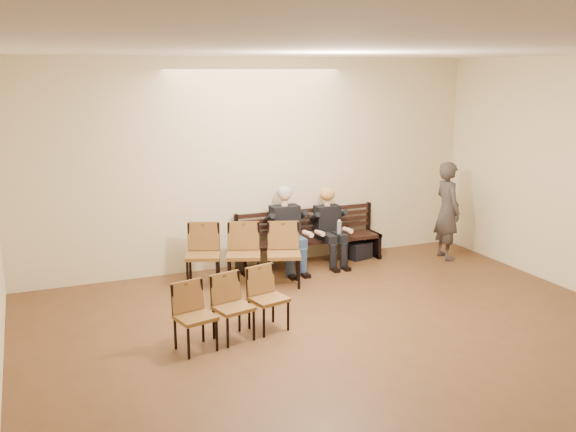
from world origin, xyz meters
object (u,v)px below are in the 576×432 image
object	(u,v)px
passerby	(448,203)
chair_row_front	(244,255)
bench	(310,251)
laptop	(291,239)
seated_man	(287,228)
seated_woman	(329,229)
water_bottle	(339,234)
bag	(359,250)
chair_row_back	(233,308)

from	to	relation	value
passerby	chair_row_front	size ratio (longest dim) A/B	1.13
bench	laptop	world-z (taller)	laptop
seated_man	seated_woman	world-z (taller)	seated_man
water_bottle	bench	bearing A→B (deg)	138.83
water_bottle	passerby	xyz separation A→B (m)	(2.00, -0.26, 0.42)
water_bottle	bag	distance (m)	0.76
seated_woman	laptop	world-z (taller)	seated_woman
bag	chair_row_front	xyz separation A→B (m)	(-2.37, -0.60, 0.34)
bag	seated_woman	bearing A→B (deg)	-173.67
passerby	chair_row_back	size ratio (longest dim) A/B	1.34
seated_woman	laptop	bearing A→B (deg)	-167.81
seated_man	water_bottle	distance (m)	0.91
bag	chair_row_back	xyz separation A→B (m)	(-3.14, -2.49, 0.27)
seated_man	laptop	distance (m)	0.23
bench	passerby	bearing A→B (deg)	-14.11
chair_row_front	chair_row_back	size ratio (longest dim) A/B	1.18
bench	bag	size ratio (longest dim) A/B	6.48
laptop	bag	world-z (taller)	laptop
seated_man	passerby	world-z (taller)	passerby
laptop	chair_row_front	world-z (taller)	chair_row_front
bag	chair_row_back	distance (m)	4.02
bench	water_bottle	bearing A→B (deg)	-41.17
seated_man	chair_row_front	distance (m)	1.11
bag	laptop	bearing A→B (deg)	-170.38
bench	water_bottle	size ratio (longest dim) A/B	10.53
passerby	chair_row_front	distance (m)	3.85
water_bottle	passerby	distance (m)	2.06
passerby	seated_man	bearing A→B (deg)	86.90
seated_woman	chair_row_front	bearing A→B (deg)	-163.05
seated_woman	passerby	xyz separation A→B (m)	(2.07, -0.48, 0.38)
passerby	laptop	bearing A→B (deg)	90.24
seated_woman	bag	size ratio (longest dim) A/B	3.08
chair_row_front	chair_row_back	world-z (taller)	chair_row_front
seated_man	chair_row_front	size ratio (longest dim) A/B	0.81
bench	seated_man	size ratio (longest dim) A/B	1.83
passerby	chair_row_front	bearing A→B (deg)	97.16
seated_man	chair_row_front	xyz separation A→B (m)	(-0.94, -0.53, -0.22)
water_bottle	laptop	bearing A→B (deg)	176.79
laptop	water_bottle	bearing A→B (deg)	7.87
bench	bag	distance (m)	0.95
bag	chair_row_front	bearing A→B (deg)	-165.79
seated_woman	laptop	distance (m)	0.81
seated_man	bag	distance (m)	1.53
seated_woman	laptop	size ratio (longest dim) A/B	4.00
seated_man	chair_row_back	size ratio (longest dim) A/B	0.95
seated_woman	passerby	bearing A→B (deg)	-13.03
bench	chair_row_back	size ratio (longest dim) A/B	1.74
laptop	chair_row_front	size ratio (longest dim) A/B	0.17
bench	chair_row_back	bearing A→B (deg)	-130.88
bench	chair_row_back	world-z (taller)	chair_row_back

